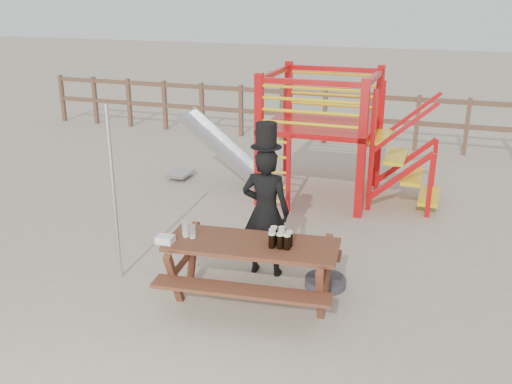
{
  "coord_description": "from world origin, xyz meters",
  "views": [
    {
      "loc": [
        2.22,
        -5.34,
        3.27
      ],
      "look_at": [
        0.06,
        0.8,
        0.96
      ],
      "focal_mm": 40.0,
      "sensor_mm": 36.0,
      "label": 1
    }
  ],
  "objects": [
    {
      "name": "ground",
      "position": [
        0.0,
        0.0,
        0.0
      ],
      "size": [
        60.0,
        60.0,
        0.0
      ],
      "primitive_type": "plane",
      "color": "#B5A48D",
      "rests_on": "ground"
    },
    {
      "name": "empty_glasses",
      "position": [
        -0.39,
        -0.18,
        0.78
      ],
      "size": [
        0.19,
        0.12,
        0.15
      ],
      "color": "silver",
      "rests_on": "picnic_table"
    },
    {
      "name": "man_with_hat",
      "position": [
        0.24,
        0.61,
        0.84
      ],
      "size": [
        0.59,
        0.4,
        1.87
      ],
      "rotation": [
        0.0,
        0.0,
        3.19
      ],
      "color": "black",
      "rests_on": "ground"
    },
    {
      "name": "parasol_base",
      "position": [
        1.02,
        0.5,
        0.06
      ],
      "size": [
        0.48,
        0.48,
        0.2
      ],
      "color": "#3A3A3F",
      "rests_on": "ground"
    },
    {
      "name": "metal_pole",
      "position": [
        -1.37,
        -0.08,
        1.05
      ],
      "size": [
        0.05,
        0.05,
        2.11
      ],
      "primitive_type": "cylinder",
      "color": "#B2B2B7",
      "rests_on": "ground"
    },
    {
      "name": "paper_bag",
      "position": [
        -0.55,
        -0.41,
        0.76
      ],
      "size": [
        0.19,
        0.15,
        0.08
      ],
      "primitive_type": "cube",
      "rotation": [
        0.0,
        0.0,
        0.04
      ],
      "color": "white",
      "rests_on": "picnic_table"
    },
    {
      "name": "stout_pints",
      "position": [
        0.63,
        -0.07,
        0.8
      ],
      "size": [
        0.26,
        0.25,
        0.17
      ],
      "color": "black",
      "rests_on": "picnic_table"
    },
    {
      "name": "back_fence",
      "position": [
        0.0,
        7.0,
        0.74
      ],
      "size": [
        15.09,
        0.09,
        1.2
      ],
      "color": "brown",
      "rests_on": "ground"
    },
    {
      "name": "playground_fort",
      "position": [
        0.12,
        3.58,
        1.07
      ],
      "size": [
        4.71,
        1.84,
        2.1
      ],
      "color": "red",
      "rests_on": "ground"
    },
    {
      "name": "picnic_table",
      "position": [
        0.32,
        -0.1,
        0.45
      ],
      "size": [
        1.98,
        1.48,
        0.72
      ],
      "rotation": [
        0.0,
        0.0,
        0.11
      ],
      "color": "brown",
      "rests_on": "ground"
    }
  ]
}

